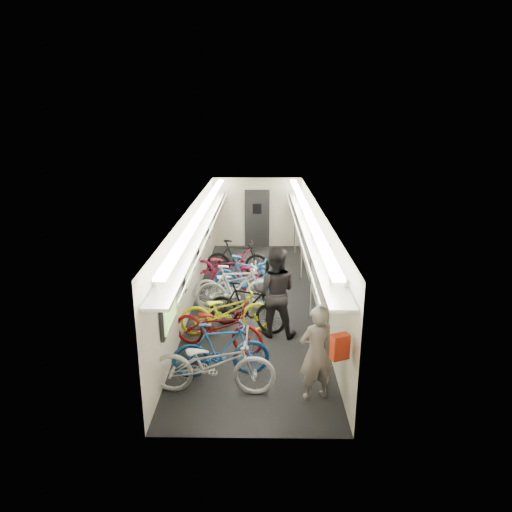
{
  "coord_description": "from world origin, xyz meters",
  "views": [
    {
      "loc": [
        0.17,
        -10.47,
        4.45
      ],
      "look_at": [
        0.03,
        0.11,
        1.15
      ],
      "focal_mm": 32.0,
      "sensor_mm": 36.0,
      "label": 1
    }
  ],
  "objects_px": {
    "passenger_mid": "(275,292)",
    "bicycle_1": "(221,350)",
    "backpack": "(340,347)",
    "bicycle_0": "(213,363)",
    "passenger_near": "(316,353)"
  },
  "relations": [
    {
      "from": "passenger_mid",
      "to": "bicycle_1",
      "type": "bearing_deg",
      "value": 66.23
    },
    {
      "from": "bicycle_1",
      "to": "backpack",
      "type": "relative_size",
      "value": 4.54
    },
    {
      "from": "bicycle_0",
      "to": "bicycle_1",
      "type": "distance_m",
      "value": 0.5
    },
    {
      "from": "bicycle_0",
      "to": "backpack",
      "type": "distance_m",
      "value": 2.19
    },
    {
      "from": "bicycle_1",
      "to": "backpack",
      "type": "distance_m",
      "value": 2.35
    },
    {
      "from": "passenger_near",
      "to": "backpack",
      "type": "xyz_separation_m",
      "value": [
        0.25,
        -0.64,
        0.47
      ]
    },
    {
      "from": "passenger_near",
      "to": "passenger_mid",
      "type": "height_order",
      "value": "passenger_mid"
    },
    {
      "from": "bicycle_1",
      "to": "passenger_mid",
      "type": "distance_m",
      "value": 1.95
    },
    {
      "from": "bicycle_0",
      "to": "passenger_mid",
      "type": "distance_m",
      "value": 2.41
    },
    {
      "from": "passenger_mid",
      "to": "bicycle_0",
      "type": "bearing_deg",
      "value": 70.6
    },
    {
      "from": "bicycle_0",
      "to": "bicycle_1",
      "type": "height_order",
      "value": "bicycle_0"
    },
    {
      "from": "bicycle_0",
      "to": "passenger_near",
      "type": "xyz_separation_m",
      "value": [
        1.67,
        -0.12,
        0.27
      ]
    },
    {
      "from": "passenger_mid",
      "to": "backpack",
      "type": "bearing_deg",
      "value": 113.61
    },
    {
      "from": "bicycle_0",
      "to": "passenger_near",
      "type": "bearing_deg",
      "value": -91.69
    },
    {
      "from": "passenger_near",
      "to": "bicycle_1",
      "type": "bearing_deg",
      "value": -41.61
    }
  ]
}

